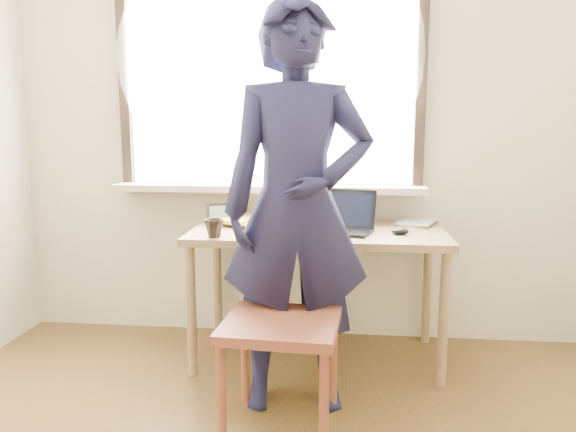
# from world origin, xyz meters

# --- Properties ---
(room_shell) EXTENTS (3.52, 4.02, 2.61)m
(room_shell) POSITION_xyz_m (-0.02, 0.20, 1.64)
(room_shell) COLOR beige
(room_shell) RESTS_ON ground
(desk) EXTENTS (1.38, 0.69, 0.74)m
(desk) POSITION_xyz_m (0.12, 1.63, 0.66)
(desk) COLOR olive
(desk) RESTS_ON ground
(laptop) EXTENTS (0.38, 0.33, 0.22)m
(laptop) POSITION_xyz_m (0.25, 1.59, 0.79)
(laptop) COLOR black
(laptop) RESTS_ON desk
(mug_white) EXTENTS (0.16, 0.16, 0.09)m
(mug_white) POSITION_xyz_m (-0.01, 1.80, 0.78)
(mug_white) COLOR white
(mug_white) RESTS_ON desk
(mug_dark) EXTENTS (0.12, 0.12, 0.09)m
(mug_dark) POSITION_xyz_m (-0.40, 1.36, 0.78)
(mug_dark) COLOR black
(mug_dark) RESTS_ON desk
(mouse) EXTENTS (0.09, 0.06, 0.04)m
(mouse) POSITION_xyz_m (0.55, 1.53, 0.76)
(mouse) COLOR black
(mouse) RESTS_ON desk
(desk_clutter) EXTENTS (0.91, 0.43, 0.05)m
(desk_clutter) POSITION_xyz_m (-0.09, 1.85, 0.76)
(desk_clutter) COLOR white
(desk_clutter) RESTS_ON desk
(book_a) EXTENTS (0.19, 0.25, 0.02)m
(book_a) POSITION_xyz_m (-0.20, 1.87, 0.75)
(book_a) COLOR white
(book_a) RESTS_ON desk
(book_b) EXTENTS (0.27, 0.31, 0.02)m
(book_b) POSITION_xyz_m (0.58, 1.89, 0.75)
(book_b) COLOR white
(book_b) RESTS_ON desk
(picture_frame) EXTENTS (0.14, 0.06, 0.11)m
(picture_frame) POSITION_xyz_m (-0.46, 1.73, 0.79)
(picture_frame) COLOR black
(picture_frame) RESTS_ON desk
(work_chair) EXTENTS (0.51, 0.49, 0.49)m
(work_chair) POSITION_xyz_m (0.00, 0.86, 0.41)
(work_chair) COLOR brown
(work_chair) RESTS_ON ground
(person) EXTENTS (0.74, 0.54, 1.86)m
(person) POSITION_xyz_m (0.05, 1.12, 0.93)
(person) COLOR black
(person) RESTS_ON ground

